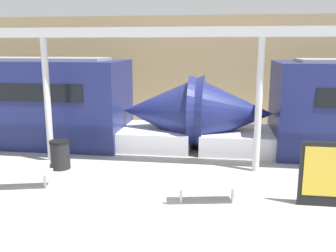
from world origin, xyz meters
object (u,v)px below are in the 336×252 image
support_column_near (259,106)px  support_column_far (47,102)px  bench_far (13,172)px  poster_board (327,174)px  trash_bin (60,155)px  bench_near (208,184)px

support_column_near → support_column_far: size_ratio=1.00×
bench_far → poster_board: poster_board is taller
poster_board → support_column_near: bearing=120.3°
trash_bin → support_column_near: bearing=6.3°
trash_bin → poster_board: poster_board is taller
bench_far → bench_near: bearing=-16.4°
bench_far → support_column_near: (6.28, 2.40, 1.45)m
poster_board → support_column_far: 8.18m
support_column_near → support_column_far: bearing=180.0°
bench_near → poster_board: (2.67, 0.24, 0.29)m
bench_near → bench_far: bearing=167.5°
bench_near → support_column_near: 3.23m
bench_near → trash_bin: (-4.48, 1.92, -0.04)m
trash_bin → support_column_far: size_ratio=0.22×
support_column_near → poster_board: bearing=-59.7°
poster_board → support_column_near: (-1.36, 2.33, 1.16)m
support_column_near → support_column_far: 6.39m
poster_board → support_column_far: (-7.75, 2.33, 1.16)m
bench_near → trash_bin: trash_bin is taller
bench_far → support_column_far: 2.81m
bench_near → support_column_far: 5.87m
trash_bin → support_column_far: (-0.60, 0.64, 1.49)m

